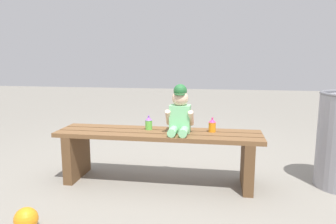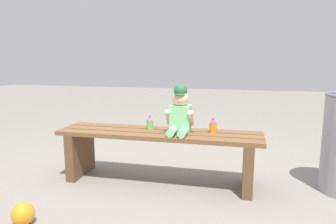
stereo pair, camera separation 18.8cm
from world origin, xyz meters
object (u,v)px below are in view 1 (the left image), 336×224
at_px(park_bench, 158,147).
at_px(sippy_cup_left, 149,123).
at_px(sippy_cup_right, 212,125).
at_px(toy_ball, 26,219).
at_px(child_figure, 180,112).

height_order(park_bench, sippy_cup_left, sippy_cup_left).
relative_size(sippy_cup_right, toy_ball, 0.84).
bearing_deg(toy_ball, sippy_cup_right, 40.46).
relative_size(child_figure, sippy_cup_right, 3.26).
distance_m(park_bench, toy_ball, 1.15).
xyz_separation_m(sippy_cup_left, toy_ball, (-0.58, -0.96, -0.43)).
height_order(sippy_cup_right, toy_ball, sippy_cup_right).
distance_m(sippy_cup_right, toy_ball, 1.54).
bearing_deg(sippy_cup_left, park_bench, -33.29).
bearing_deg(child_figure, sippy_cup_left, 166.03).
bearing_deg(sippy_cup_left, toy_ball, -121.05).
relative_size(child_figure, toy_ball, 2.73).
relative_size(park_bench, sippy_cup_left, 13.97).
distance_m(child_figure, sippy_cup_right, 0.30).
bearing_deg(sippy_cup_right, sippy_cup_left, 180.00).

